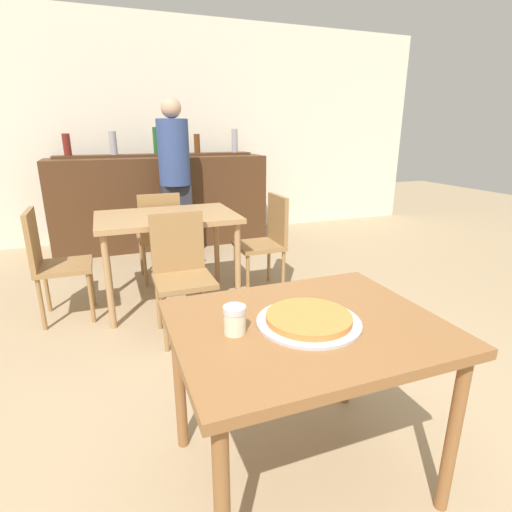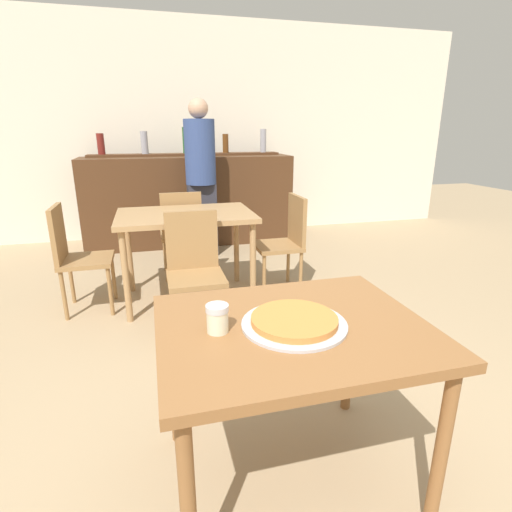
{
  "view_description": "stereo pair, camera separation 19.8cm",
  "coord_description": "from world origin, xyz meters",
  "px_view_note": "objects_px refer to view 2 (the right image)",
  "views": [
    {
      "loc": [
        -0.67,
        -1.22,
        1.43
      ],
      "look_at": [
        0.0,
        0.55,
        0.83
      ],
      "focal_mm": 28.0,
      "sensor_mm": 36.0,
      "label": 1
    },
    {
      "loc": [
        -0.48,
        -1.28,
        1.43
      ],
      "look_at": [
        0.0,
        0.55,
        0.83
      ],
      "focal_mm": 28.0,
      "sensor_mm": 36.0,
      "label": 2
    }
  ],
  "objects_px": {
    "chair_far_side_right": "(286,237)",
    "chair_far_side_back": "(182,229)",
    "chair_far_side_left": "(75,252)",
    "cheese_shaker": "(217,318)",
    "person_standing": "(201,173)",
    "chair_far_side_front": "(194,265)",
    "pizza_tray": "(295,322)"
  },
  "relations": [
    {
      "from": "chair_far_side_back",
      "to": "person_standing",
      "type": "height_order",
      "value": "person_standing"
    },
    {
      "from": "chair_far_side_right",
      "to": "person_standing",
      "type": "bearing_deg",
      "value": -155.28
    },
    {
      "from": "cheese_shaker",
      "to": "chair_far_side_left",
      "type": "bearing_deg",
      "value": 112.21
    },
    {
      "from": "chair_far_side_right",
      "to": "pizza_tray",
      "type": "bearing_deg",
      "value": -18.14
    },
    {
      "from": "chair_far_side_right",
      "to": "chair_far_side_back",
      "type": "bearing_deg",
      "value": -121.83
    },
    {
      "from": "chair_far_side_left",
      "to": "cheese_shaker",
      "type": "distance_m",
      "value": 2.19
    },
    {
      "from": "chair_far_side_front",
      "to": "pizza_tray",
      "type": "height_order",
      "value": "chair_far_side_front"
    },
    {
      "from": "chair_far_side_right",
      "to": "person_standing",
      "type": "distance_m",
      "value": 1.48
    },
    {
      "from": "chair_far_side_left",
      "to": "pizza_tray",
      "type": "xyz_separation_m",
      "value": [
        1.11,
        -2.04,
        0.25
      ]
    },
    {
      "from": "chair_far_side_front",
      "to": "person_standing",
      "type": "bearing_deg",
      "value": 80.67
    },
    {
      "from": "pizza_tray",
      "to": "cheese_shaker",
      "type": "xyz_separation_m",
      "value": [
        -0.29,
        0.03,
        0.04
      ]
    },
    {
      "from": "chair_far_side_left",
      "to": "pizza_tray",
      "type": "distance_m",
      "value": 2.33
    },
    {
      "from": "chair_far_side_back",
      "to": "pizza_tray",
      "type": "relative_size",
      "value": 2.2
    },
    {
      "from": "chair_far_side_front",
      "to": "pizza_tray",
      "type": "xyz_separation_m",
      "value": [
        0.22,
        -1.49,
        0.25
      ]
    },
    {
      "from": "chair_far_side_back",
      "to": "person_standing",
      "type": "xyz_separation_m",
      "value": [
        0.3,
        0.72,
        0.46
      ]
    },
    {
      "from": "chair_far_side_right",
      "to": "cheese_shaker",
      "type": "relative_size",
      "value": 8.36
    },
    {
      "from": "cheese_shaker",
      "to": "person_standing",
      "type": "xyz_separation_m",
      "value": [
        0.37,
        3.28,
        0.17
      ]
    },
    {
      "from": "chair_far_side_back",
      "to": "cheese_shaker",
      "type": "relative_size",
      "value": 8.36
    },
    {
      "from": "chair_far_side_front",
      "to": "chair_far_side_right",
      "type": "distance_m",
      "value": 1.04
    },
    {
      "from": "chair_far_side_left",
      "to": "person_standing",
      "type": "relative_size",
      "value": 0.5
    },
    {
      "from": "chair_far_side_left",
      "to": "cheese_shaker",
      "type": "xyz_separation_m",
      "value": [
        0.82,
        -2.01,
        0.28
      ]
    },
    {
      "from": "chair_far_side_back",
      "to": "pizza_tray",
      "type": "xyz_separation_m",
      "value": [
        0.22,
        -2.59,
        0.25
      ]
    },
    {
      "from": "chair_far_side_front",
      "to": "chair_far_side_right",
      "type": "xyz_separation_m",
      "value": [
        0.89,
        0.55,
        0.0
      ]
    },
    {
      "from": "person_standing",
      "to": "cheese_shaker",
      "type": "bearing_deg",
      "value": -96.38
    },
    {
      "from": "chair_far_side_back",
      "to": "cheese_shaker",
      "type": "height_order",
      "value": "chair_far_side_back"
    },
    {
      "from": "chair_far_side_back",
      "to": "chair_far_side_left",
      "type": "xyz_separation_m",
      "value": [
        -0.89,
        -0.55,
        0.0
      ]
    },
    {
      "from": "cheese_shaker",
      "to": "chair_far_side_back",
      "type": "bearing_deg",
      "value": 88.49
    },
    {
      "from": "cheese_shaker",
      "to": "person_standing",
      "type": "bearing_deg",
      "value": 83.62
    },
    {
      "from": "chair_far_side_back",
      "to": "chair_far_side_right",
      "type": "distance_m",
      "value": 1.04
    },
    {
      "from": "chair_far_side_left",
      "to": "cheese_shaker",
      "type": "height_order",
      "value": "chair_far_side_left"
    },
    {
      "from": "chair_far_side_back",
      "to": "cheese_shaker",
      "type": "distance_m",
      "value": 2.57
    },
    {
      "from": "chair_far_side_right",
      "to": "chair_far_side_front",
      "type": "bearing_deg",
      "value": -58.17
    }
  ]
}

